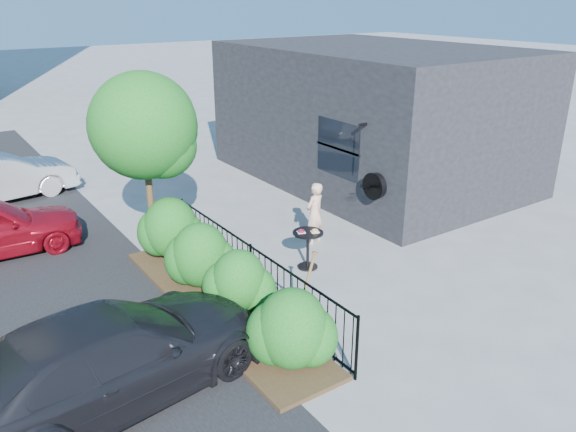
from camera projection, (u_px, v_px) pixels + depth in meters
ground at (315, 276)px, 11.50m from camera, size 120.00×120.00×0.00m
shop_building at (371, 114)px, 17.11m from camera, size 6.22×9.00×4.00m
fence at (251, 271)px, 10.50m from camera, size 0.05×6.05×1.10m
planting_bed at (219, 306)px, 10.32m from camera, size 1.30×6.00×0.08m
shrubs at (220, 270)px, 10.21m from camera, size 1.10×5.60×1.24m
patio_tree at (148, 132)px, 11.42m from camera, size 2.20×2.20×3.94m
cafe_table at (308, 243)px, 11.67m from camera, size 0.64×0.64×0.86m
woman at (315, 213)px, 12.79m from camera, size 0.61×0.48×1.46m
shovel at (304, 294)px, 9.58m from camera, size 0.47×0.18×1.38m
car_darkgrey at (111, 356)px, 7.80m from camera, size 4.95×2.61×1.37m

